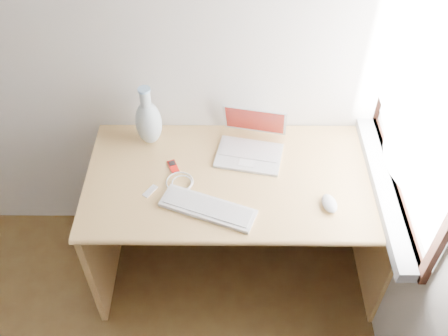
{
  "coord_description": "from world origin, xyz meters",
  "views": [
    {
      "loc": [
        0.96,
        -0.22,
        2.5
      ],
      "look_at": [
        0.95,
        1.35,
        0.86
      ],
      "focal_mm": 40.0,
      "sensor_mm": 36.0,
      "label": 1
    }
  ],
  "objects_px": {
    "laptop": "(249,144)",
    "external_keyboard": "(208,208)",
    "vase": "(148,121)",
    "desk": "(239,194)"
  },
  "relations": [
    {
      "from": "laptop",
      "to": "external_keyboard",
      "type": "distance_m",
      "value": 0.42
    },
    {
      "from": "laptop",
      "to": "desk",
      "type": "bearing_deg",
      "value": -105.69
    },
    {
      "from": "desk",
      "to": "laptop",
      "type": "relative_size",
      "value": 4.16
    },
    {
      "from": "vase",
      "to": "laptop",
      "type": "bearing_deg",
      "value": -7.71
    },
    {
      "from": "desk",
      "to": "external_keyboard",
      "type": "relative_size",
      "value": 3.28
    },
    {
      "from": "desk",
      "to": "vase",
      "type": "bearing_deg",
      "value": 160.89
    },
    {
      "from": "laptop",
      "to": "vase",
      "type": "relative_size",
      "value": 1.06
    },
    {
      "from": "external_keyboard",
      "to": "vase",
      "type": "distance_m",
      "value": 0.55
    },
    {
      "from": "external_keyboard",
      "to": "vase",
      "type": "height_order",
      "value": "vase"
    },
    {
      "from": "desk",
      "to": "vase",
      "type": "distance_m",
      "value": 0.59
    }
  ]
}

